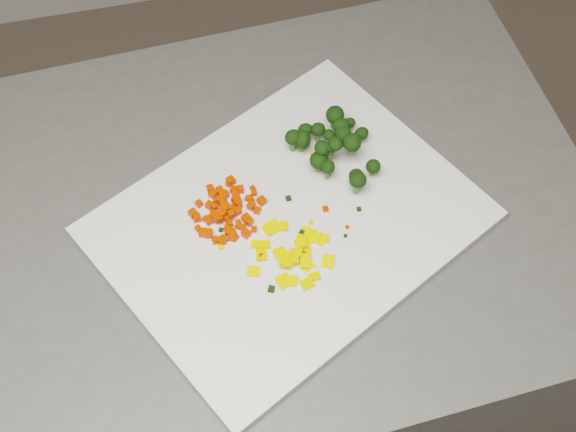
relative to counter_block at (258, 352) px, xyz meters
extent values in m
cube|color=#4B4B48|center=(0.00, 0.00, 0.00)|extent=(0.92, 0.67, 0.90)
cube|color=silver|center=(0.05, -0.03, 0.46)|extent=(0.54, 0.49, 0.01)
cube|color=red|center=(0.00, 0.01, 0.46)|extent=(0.01, 0.01, 0.01)
cube|color=red|center=(-0.03, -0.03, 0.47)|extent=(0.01, 0.01, 0.01)
cube|color=red|center=(-0.01, -0.04, 0.47)|extent=(0.01, 0.01, 0.01)
cube|color=red|center=(-0.05, -0.03, 0.47)|extent=(0.01, 0.01, 0.01)
cube|color=red|center=(-0.01, -0.03, 0.46)|extent=(0.01, 0.01, 0.01)
cube|color=red|center=(-0.02, -0.03, 0.46)|extent=(0.01, 0.01, 0.01)
cube|color=red|center=(-0.03, -0.03, 0.46)|extent=(0.01, 0.01, 0.01)
cube|color=red|center=(-0.01, 0.01, 0.47)|extent=(0.01, 0.01, 0.01)
cube|color=red|center=(-0.01, -0.02, 0.46)|extent=(0.01, 0.01, 0.01)
cube|color=red|center=(0.01, 0.00, 0.47)|extent=(0.01, 0.01, 0.01)
cube|color=red|center=(-0.02, 0.00, 0.47)|extent=(0.01, 0.01, 0.01)
cube|color=red|center=(-0.03, 0.00, 0.47)|extent=(0.01, 0.01, 0.01)
cube|color=red|center=(0.01, 0.02, 0.46)|extent=(0.01, 0.01, 0.01)
cube|color=red|center=(-0.05, -0.01, 0.47)|extent=(0.01, 0.01, 0.01)
cube|color=red|center=(-0.01, 0.03, 0.47)|extent=(0.01, 0.01, 0.01)
cube|color=red|center=(-0.03, 0.01, 0.47)|extent=(0.01, 0.01, 0.01)
cube|color=red|center=(-0.03, -0.01, 0.47)|extent=(0.01, 0.01, 0.01)
cube|color=red|center=(-0.04, 0.00, 0.47)|extent=(0.01, 0.01, 0.01)
cube|color=red|center=(-0.01, 0.04, 0.47)|extent=(0.01, 0.01, 0.01)
cube|color=red|center=(-0.01, 0.01, 0.47)|extent=(0.01, 0.01, 0.01)
cube|color=red|center=(-0.02, -0.02, 0.47)|extent=(0.01, 0.01, 0.01)
cube|color=red|center=(-0.04, -0.01, 0.46)|extent=(0.01, 0.01, 0.01)
cube|color=red|center=(-0.02, -0.04, 0.46)|extent=(0.01, 0.01, 0.01)
cube|color=red|center=(-0.04, 0.01, 0.47)|extent=(0.01, 0.01, 0.01)
cube|color=red|center=(-0.03, 0.03, 0.47)|extent=(0.01, 0.01, 0.01)
cube|color=red|center=(0.00, -0.02, 0.47)|extent=(0.01, 0.01, 0.01)
cube|color=red|center=(-0.04, -0.01, 0.47)|extent=(0.01, 0.01, 0.01)
cube|color=red|center=(-0.03, 0.02, 0.47)|extent=(0.01, 0.01, 0.01)
cube|color=red|center=(-0.06, -0.02, 0.46)|extent=(0.01, 0.01, 0.01)
cube|color=red|center=(-0.06, 0.02, 0.47)|extent=(0.01, 0.01, 0.01)
cube|color=red|center=(0.01, 0.01, 0.46)|extent=(0.01, 0.01, 0.01)
cube|color=red|center=(-0.02, -0.01, 0.47)|extent=(0.01, 0.01, 0.01)
cube|color=red|center=(0.00, -0.02, 0.47)|extent=(0.01, 0.01, 0.01)
cube|color=red|center=(-0.06, 0.00, 0.47)|extent=(0.01, 0.01, 0.01)
cube|color=red|center=(-0.01, 0.02, 0.47)|extent=(0.01, 0.01, 0.01)
cube|color=red|center=(-0.02, -0.01, 0.47)|extent=(0.01, 0.01, 0.01)
cube|color=red|center=(-0.04, -0.04, 0.47)|extent=(0.01, 0.01, 0.01)
cube|color=red|center=(-0.05, -0.01, 0.47)|extent=(0.01, 0.01, 0.01)
cube|color=red|center=(-0.01, -0.03, 0.46)|extent=(0.01, 0.01, 0.01)
cube|color=red|center=(-0.03, -0.03, 0.46)|extent=(0.01, 0.01, 0.01)
cube|color=red|center=(-0.04, -0.01, 0.47)|extent=(0.01, 0.01, 0.01)
cube|color=red|center=(-0.02, -0.04, 0.47)|extent=(0.01, 0.01, 0.01)
cube|color=red|center=(-0.04, 0.03, 0.47)|extent=(0.01, 0.01, 0.01)
cube|color=red|center=(-0.05, -0.04, 0.47)|extent=(0.01, 0.01, 0.01)
cube|color=red|center=(-0.02, -0.04, 0.46)|extent=(0.01, 0.01, 0.01)
cube|color=red|center=(-0.03, 0.01, 0.47)|extent=(0.01, 0.01, 0.01)
cube|color=red|center=(-0.02, -0.03, 0.46)|extent=(0.01, 0.01, 0.01)
cube|color=red|center=(0.02, 0.00, 0.47)|extent=(0.01, 0.01, 0.01)
cube|color=red|center=(-0.01, 0.04, 0.46)|extent=(0.01, 0.01, 0.01)
cube|color=red|center=(-0.04, 0.03, 0.47)|extent=(0.01, 0.01, 0.01)
cube|color=red|center=(-0.03, 0.00, 0.47)|extent=(0.01, 0.01, 0.01)
cube|color=red|center=(-0.02, -0.01, 0.47)|extent=(0.01, 0.01, 0.01)
cube|color=red|center=(-0.03, 0.01, 0.47)|extent=(0.01, 0.01, 0.01)
cube|color=red|center=(0.00, -0.03, 0.46)|extent=(0.01, 0.01, 0.01)
cube|color=red|center=(-0.04, -0.01, 0.47)|extent=(0.01, 0.01, 0.01)
cube|color=red|center=(-0.02, 0.00, 0.47)|extent=(0.01, 0.01, 0.01)
cube|color=red|center=(-0.01, 0.00, 0.47)|extent=(0.01, 0.01, 0.01)
cube|color=red|center=(-0.07, 0.00, 0.47)|extent=(0.01, 0.01, 0.01)
cube|color=red|center=(0.01, 0.01, 0.47)|extent=(0.01, 0.01, 0.01)
cube|color=red|center=(-0.03, -0.01, 0.47)|extent=(0.01, 0.01, 0.01)
cube|color=red|center=(-0.02, 0.02, 0.47)|extent=(0.01, 0.01, 0.01)
cube|color=red|center=(-0.01, -0.01, 0.47)|extent=(0.01, 0.01, 0.01)
cube|color=red|center=(-0.02, 0.00, 0.47)|extent=(0.01, 0.01, 0.01)
cube|color=red|center=(-0.05, -0.01, 0.46)|extent=(0.01, 0.01, 0.01)
cube|color=red|center=(-0.04, -0.04, 0.47)|extent=(0.01, 0.01, 0.01)
cube|color=red|center=(-0.02, 0.00, 0.46)|extent=(0.01, 0.01, 0.01)
cube|color=red|center=(-0.03, -0.01, 0.47)|extent=(0.01, 0.01, 0.01)
cube|color=red|center=(-0.02, 0.02, 0.47)|extent=(0.01, 0.01, 0.01)
cube|color=red|center=(0.00, 0.03, 0.47)|extent=(0.01, 0.01, 0.01)
cube|color=red|center=(0.01, -0.01, 0.47)|extent=(0.01, 0.01, 0.01)
cube|color=red|center=(-0.04, 0.00, 0.47)|extent=(0.01, 0.01, 0.01)
cube|color=red|center=(-0.06, -0.03, 0.47)|extent=(0.01, 0.01, 0.01)
cube|color=red|center=(0.01, 0.02, 0.46)|extent=(0.01, 0.01, 0.01)
cube|color=red|center=(-0.01, 0.01, 0.47)|extent=(0.01, 0.01, 0.01)
cube|color=red|center=(-0.01, 0.00, 0.47)|extent=(0.01, 0.01, 0.01)
cube|color=red|center=(-0.03, -0.01, 0.46)|extent=(0.01, 0.01, 0.01)
cube|color=yellow|center=(0.05, -0.12, 0.46)|extent=(0.02, 0.02, 0.00)
cube|color=yellow|center=(0.05, -0.09, 0.47)|extent=(0.02, 0.02, 0.00)
cube|color=yellow|center=(0.06, -0.08, 0.46)|extent=(0.02, 0.02, 0.00)
cube|color=yellow|center=(0.03, -0.09, 0.46)|extent=(0.02, 0.01, 0.01)
cube|color=yellow|center=(0.08, -0.10, 0.46)|extent=(0.02, 0.02, 0.01)
cube|color=yellow|center=(0.01, -0.06, 0.46)|extent=(0.02, 0.01, 0.01)
cube|color=yellow|center=(0.05, -0.08, 0.47)|extent=(0.02, 0.02, 0.01)
cube|color=yellow|center=(0.03, -0.04, 0.46)|extent=(0.02, 0.02, 0.01)
cube|color=yellow|center=(0.06, -0.11, 0.46)|extent=(0.01, 0.01, 0.00)
cube|color=yellow|center=(0.03, -0.08, 0.47)|extent=(0.02, 0.02, 0.01)
cube|color=yellow|center=(0.04, -0.09, 0.47)|extent=(0.01, 0.01, 0.01)
cube|color=yellow|center=(0.03, -0.08, 0.47)|extent=(0.02, 0.02, 0.01)
cube|color=yellow|center=(-0.01, -0.09, 0.46)|extent=(0.02, 0.02, 0.01)
cube|color=yellow|center=(0.08, -0.07, 0.46)|extent=(0.02, 0.02, 0.01)
cube|color=yellow|center=(0.02, -0.11, 0.46)|extent=(0.02, 0.02, 0.01)
cube|color=yellow|center=(0.02, -0.04, 0.46)|extent=(0.02, 0.02, 0.01)
cube|color=yellow|center=(0.00, -0.06, 0.46)|extent=(0.02, 0.01, 0.00)
cube|color=yellow|center=(0.06, -0.05, 0.46)|extent=(0.02, 0.02, 0.01)
cube|color=yellow|center=(0.00, -0.07, 0.46)|extent=(0.01, 0.02, 0.01)
cube|color=yellow|center=(0.07, -0.06, 0.46)|extent=(0.02, 0.02, 0.01)
cube|color=yellow|center=(0.06, -0.06, 0.46)|extent=(0.02, 0.02, 0.01)
cube|color=yellow|center=(0.08, -0.07, 0.46)|extent=(0.01, 0.01, 0.01)
cube|color=yellow|center=(0.05, -0.10, 0.46)|extent=(0.02, 0.02, 0.01)
cube|color=yellow|center=(0.04, -0.04, 0.46)|extent=(0.02, 0.02, 0.01)
cube|color=yellow|center=(0.04, -0.09, 0.46)|extent=(0.02, 0.02, 0.01)
cube|color=yellow|center=(0.03, -0.08, 0.47)|extent=(0.02, 0.02, 0.01)
cube|color=yellow|center=(0.03, -0.11, 0.46)|extent=(0.02, 0.02, 0.01)
cube|color=yellow|center=(0.03, -0.08, 0.46)|extent=(0.02, 0.02, 0.01)
cube|color=yellow|center=(0.03, -0.09, 0.47)|extent=(0.02, 0.02, 0.01)
cube|color=yellow|center=(0.05, -0.07, 0.47)|extent=(0.01, 0.01, 0.01)
cube|color=red|center=(0.00, -0.07, 0.46)|extent=(0.01, 0.01, 0.00)
cube|color=black|center=(0.14, -0.03, 0.46)|extent=(0.01, 0.01, 0.00)
cube|color=yellow|center=(0.10, 0.06, 0.46)|extent=(0.01, 0.01, 0.00)
cube|color=yellow|center=(0.07, -0.04, 0.46)|extent=(0.01, 0.01, 0.00)
cube|color=black|center=(0.06, -0.05, 0.46)|extent=(0.01, 0.01, 0.00)
cube|color=black|center=(0.01, -0.12, 0.46)|extent=(0.01, 0.01, 0.01)
cube|color=black|center=(0.11, -0.07, 0.46)|extent=(0.00, 0.00, 0.00)
cube|color=black|center=(0.05, 0.00, 0.46)|extent=(0.01, 0.01, 0.00)
cube|color=yellow|center=(-0.04, -0.05, 0.46)|extent=(0.01, 0.01, 0.00)
cube|color=red|center=(0.11, -0.06, 0.46)|extent=(0.01, 0.01, 0.00)
cube|color=red|center=(0.10, -0.03, 0.46)|extent=(0.01, 0.01, 0.00)
cube|color=black|center=(-0.04, -0.03, 0.46)|extent=(0.01, 0.01, 0.00)
cube|color=black|center=(0.05, -0.08, 0.46)|extent=(0.01, 0.01, 0.00)
cube|color=black|center=(0.04, -0.08, 0.46)|extent=(0.01, 0.01, 0.00)
cube|color=yellow|center=(0.11, -0.05, 0.46)|extent=(0.01, 0.01, 0.00)
camera|label=1|loc=(-0.07, -0.53, 1.29)|focal=50.00mm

